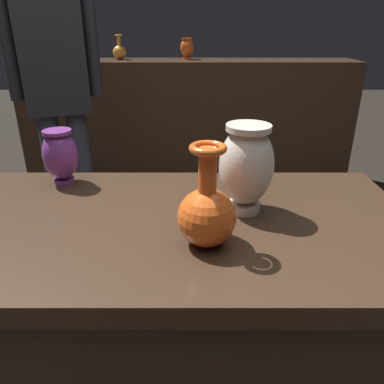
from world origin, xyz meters
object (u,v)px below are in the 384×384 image
Objects in this scene: vase_centerpiece at (208,212)px; shelf_vase_center at (189,48)px; shelf_vase_left at (121,51)px; visitor_near_left at (58,83)px; vase_left_accent at (62,155)px; vase_tall_behind at (248,166)px.

shelf_vase_center is (-0.07, 2.38, 0.20)m from vase_centerpiece.
shelf_vase_left is at bearing -177.09° from shelf_vase_center.
visitor_near_left reaches higher than vase_centerpiece.
shelf_vase_left reaches higher than vase_left_accent.
vase_centerpiece and vase_tall_behind have the same top height.
vase_tall_behind is at bearing -85.53° from shelf_vase_center.
vase_left_accent is (-0.42, 0.34, 0.01)m from vase_centerpiece.
visitor_near_left is (-0.16, -1.04, -0.09)m from shelf_vase_left.
vase_tall_behind is 0.56m from vase_left_accent.
vase_centerpiece is at bearing -122.67° from vase_tall_behind.
shelf_vase_left reaches higher than shelf_vase_center.
shelf_vase_left is (-0.52, -0.03, -0.03)m from shelf_vase_center.
vase_left_accent is 2.07m from shelf_vase_center.
vase_left_accent is 1.03m from visitor_near_left.
shelf_vase_left is (-0.59, 2.35, 0.17)m from vase_centerpiece.
vase_tall_behind is 1.37× the size of vase_left_accent.
visitor_near_left is at bearing 119.55° from vase_centerpiece.
shelf_vase_left is at bearing 104.08° from vase_centerpiece.
shelf_vase_left is (-0.69, 2.19, 0.12)m from vase_tall_behind.
vase_tall_behind is 0.14× the size of visitor_near_left.
visitor_near_left is at bearing 108.35° from vase_left_accent.
shelf_vase_center is at bearing 91.69° from vase_centerpiece.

